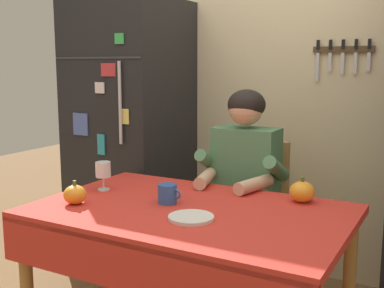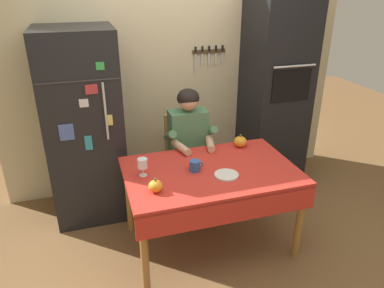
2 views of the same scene
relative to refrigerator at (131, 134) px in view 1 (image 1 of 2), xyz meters
name	(u,v)px [view 1 (image 1 of 2)]	position (x,y,z in m)	size (l,w,h in m)	color
back_wall_assembly	(290,77)	(1.00, 0.39, 0.40)	(3.70, 0.13, 2.60)	beige
refrigerator	(131,134)	(0.00, 0.00, 0.00)	(0.68, 0.71, 1.80)	black
dining_table	(188,227)	(0.95, -0.88, -0.24)	(1.40, 0.90, 0.74)	#9E6B33
chair_behind_person	(253,212)	(0.95, -0.09, -0.39)	(0.40, 0.40, 0.93)	tan
seated_person	(242,182)	(0.95, -0.28, -0.16)	(0.47, 0.55, 1.25)	#38384C
coffee_mug	(168,194)	(0.82, -0.84, -0.11)	(0.12, 0.09, 0.09)	#2D569E
wine_glass	(103,170)	(0.40, -0.80, -0.06)	(0.08, 0.08, 0.15)	white
pumpkin_large	(302,192)	(1.36, -0.52, -0.11)	(0.12, 0.12, 0.12)	orange
pumpkin_medium	(75,195)	(0.45, -1.06, -0.12)	(0.11, 0.11, 0.11)	orange
serving_tray	(191,218)	(1.03, -1.00, -0.15)	(0.19, 0.19, 0.02)	silver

